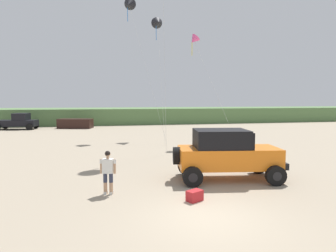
{
  "coord_description": "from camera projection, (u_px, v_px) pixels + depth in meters",
  "views": [
    {
      "loc": [
        -3.03,
        -8.19,
        3.56
      ],
      "look_at": [
        -0.26,
        4.36,
        2.43
      ],
      "focal_mm": 31.31,
      "sensor_mm": 36.0,
      "label": 1
    }
  ],
  "objects": [
    {
      "name": "kite_white_parafoil",
      "position": [
        158.0,
        22.0,
        27.89
      ],
      "size": [
        1.24,
        6.51,
        11.61
      ],
      "color": "black",
      "rests_on": "ground_plane"
    },
    {
      "name": "distant_sedan",
      "position": [
        75.0,
        124.0,
        37.23
      ],
      "size": [
        4.5,
        2.77,
        1.2
      ],
      "primitive_type": "cube",
      "rotation": [
        0.0,
        0.0,
        -0.27
      ],
      "color": "black",
      "rests_on": "ground_plane"
    },
    {
      "name": "dune_ridge",
      "position": [
        150.0,
        115.0,
        47.1
      ],
      "size": [
        90.0,
        9.84,
        2.31
      ],
      "primitive_type": "cube",
      "color": "#567A47",
      "rests_on": "ground_plane"
    },
    {
      "name": "cooler_box",
      "position": [
        195.0,
        196.0,
        10.36
      ],
      "size": [
        0.66,
        0.58,
        0.38
      ],
      "primitive_type": "cube",
      "rotation": [
        0.0,
        0.0,
        0.49
      ],
      "color": "#B21E23",
      "rests_on": "ground_plane"
    },
    {
      "name": "person_watching",
      "position": [
        108.0,
        170.0,
        11.04
      ],
      "size": [
        0.61,
        0.38,
        1.67
      ],
      "color": "tan",
      "rests_on": "ground_plane"
    },
    {
      "name": "distant_pickup",
      "position": [
        18.0,
        122.0,
        35.77
      ],
      "size": [
        4.83,
        2.98,
        1.98
      ],
      "color": "black",
      "rests_on": "ground_plane"
    },
    {
      "name": "kite_purple_stunt",
      "position": [
        194.0,
        40.0,
        23.32
      ],
      "size": [
        2.2,
        5.94,
        8.86
      ],
      "color": "#E04C93",
      "rests_on": "ground_plane"
    },
    {
      "name": "jeep",
      "position": [
        227.0,
        153.0,
        13.06
      ],
      "size": [
        4.99,
        3.02,
        2.26
      ],
      "color": "orange",
      "rests_on": "ground_plane"
    },
    {
      "name": "ground_plane",
      "position": [
        207.0,
        217.0,
        8.93
      ],
      "size": [
        220.0,
        220.0,
        0.0
      ],
      "primitive_type": "plane",
      "color": "gray"
    },
    {
      "name": "kite_yellow_diamond",
      "position": [
        129.0,
        5.0,
        27.33
      ],
      "size": [
        3.06,
        6.54,
        13.18
      ],
      "color": "black",
      "rests_on": "ground_plane"
    }
  ]
}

